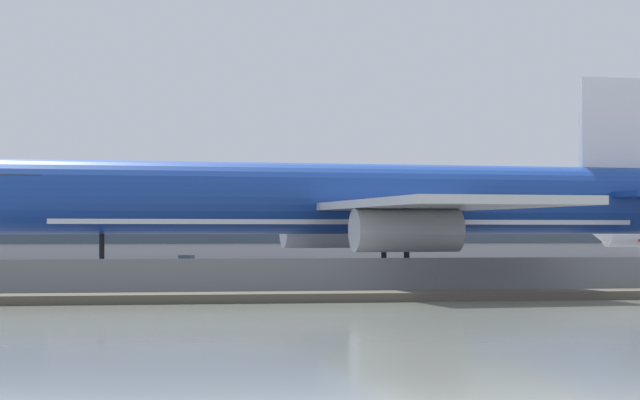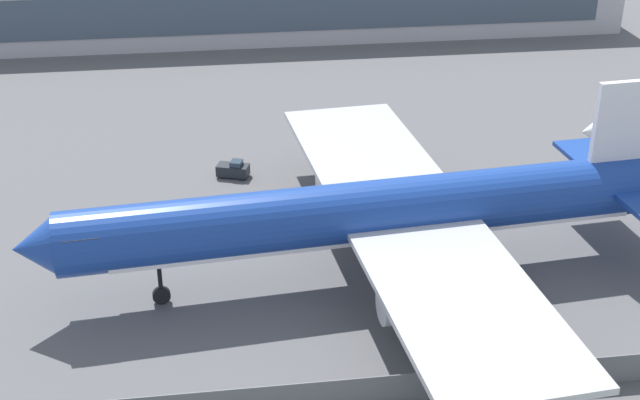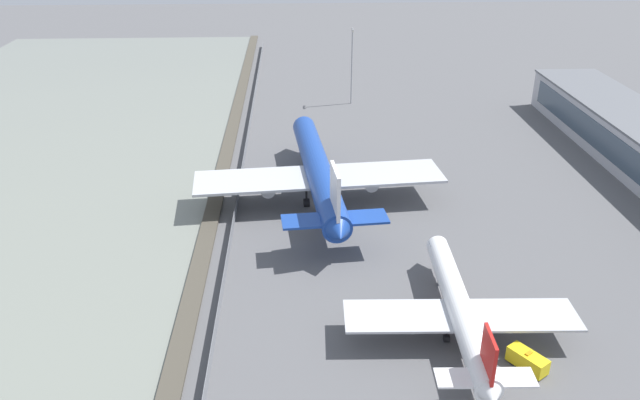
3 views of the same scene
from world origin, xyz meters
The scene contains 6 objects.
ground_plane centered at (0.00, 0.00, 0.00)m, with size 500.00×500.00×0.00m, color #565659.
shoreline_seawall centered at (0.00, -20.50, 0.25)m, with size 320.00×3.00×0.50m.
perimeter_fence centered at (0.00, -16.00, 1.13)m, with size 280.00×0.10×2.27m.
cargo_jet_blue centered at (-1.49, -0.13, 5.95)m, with size 56.07×48.61×15.60m.
baggage_tug centered at (-12.98, 20.80, 0.81)m, with size 3.55×2.56×1.80m.
terminal_building centered at (-6.33, 72.34, 5.08)m, with size 110.05×17.29×10.13m.
Camera 1 is at (-19.25, -87.69, 3.80)m, focal length 70.00 mm.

